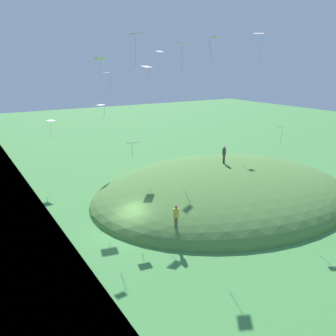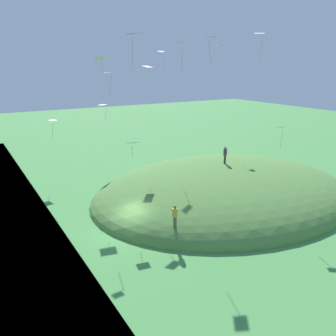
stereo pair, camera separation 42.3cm
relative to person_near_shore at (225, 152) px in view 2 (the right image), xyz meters
The scene contains 18 objects.
ground_plane 13.47m from the person_near_shore, 164.80° to the right, with size 160.00×160.00×0.00m, color #478C44.
grass_hill 4.24m from the person_near_shore, 125.89° to the right, with size 27.13×21.83×5.93m, color #50813C.
person_near_shore is the anchor object (origin of this frame).
person_watching_kites 12.46m from the person_near_shore, 145.78° to the right, with size 0.42×0.42×1.70m.
kite_0 11.88m from the person_near_shore, 104.97° to the right, with size 0.95×0.91×2.22m.
kite_1 18.94m from the person_near_shore, 137.12° to the left, with size 0.97×1.20×1.90m.
kite_2 12.13m from the person_near_shore, 118.80° to the left, with size 0.85×0.64×2.15m.
kite_3 13.81m from the person_near_shore, 169.60° to the left, with size 0.74×0.52×1.80m.
kite_4 19.55m from the person_near_shore, 147.09° to the right, with size 0.61×0.76×1.68m.
kite_5 7.87m from the person_near_shore, 92.01° to the right, with size 0.73×0.69×1.66m.
kite_6 15.46m from the person_near_shore, 139.16° to the left, with size 1.30×1.00×1.25m.
kite_7 11.28m from the person_near_shore, behind, with size 0.94×0.73×1.34m.
kite_8 15.36m from the person_near_shore, 59.15° to the left, with size 0.68×0.54×1.08m.
kite_9 14.48m from the person_near_shore, 136.22° to the right, with size 0.61×0.86×1.62m.
kite_10 14.98m from the person_near_shore, 125.02° to the left, with size 1.33×1.29×1.80m.
kite_11 11.70m from the person_near_shore, behind, with size 1.27×1.35×2.32m.
kite_13 11.27m from the person_near_shore, 152.27° to the left, with size 1.29×1.13×1.35m.
kite_14 12.67m from the person_near_shore, 127.00° to the left, with size 1.28×1.27×1.34m.
Camera 2 is at (-10.25, -23.59, 12.69)m, focal length 38.10 mm.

